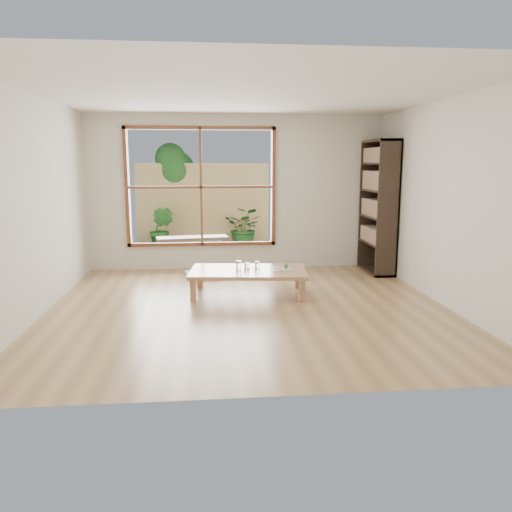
{
  "coord_description": "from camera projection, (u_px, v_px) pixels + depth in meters",
  "views": [
    {
      "loc": [
        -0.48,
        -6.1,
        1.79
      ],
      "look_at": [
        0.15,
        0.56,
        0.55
      ],
      "focal_mm": 35.0,
      "sensor_mm": 36.0,
      "label": 1
    }
  ],
  "objects": [
    {
      "name": "ground",
      "position": [
        248.0,
        307.0,
        6.34
      ],
      "size": [
        5.0,
        5.0,
        0.0
      ],
      "primitive_type": "plane",
      "color": "tan",
      "rests_on": "ground"
    },
    {
      "name": "low_table",
      "position": [
        248.0,
        273.0,
        6.89
      ],
      "size": [
        1.68,
        1.06,
        0.35
      ],
      "rotation": [
        0.0,
        0.0,
        -0.11
      ],
      "color": "#A2734E",
      "rests_on": "ground"
    },
    {
      "name": "floor_cushion",
      "position": [
        203.0,
        275.0,
        7.97
      ],
      "size": [
        0.58,
        0.58,
        0.07
      ],
      "primitive_type": "cube",
      "rotation": [
        0.0,
        0.0,
        0.16
      ],
      "color": "silver",
      "rests_on": "ground"
    },
    {
      "name": "bookshelf",
      "position": [
        378.0,
        207.0,
        8.22
      ],
      "size": [
        0.35,
        0.98,
        2.17
      ],
      "primitive_type": "cube",
      "color": "#2E2219",
      "rests_on": "ground"
    },
    {
      "name": "glass_tall",
      "position": [
        239.0,
        266.0,
        6.83
      ],
      "size": [
        0.07,
        0.07,
        0.14
      ],
      "primitive_type": "cylinder",
      "color": "silver",
      "rests_on": "low_table"
    },
    {
      "name": "glass_mid",
      "position": [
        257.0,
        265.0,
        6.96
      ],
      "size": [
        0.07,
        0.07,
        0.1
      ],
      "primitive_type": "cylinder",
      "color": "silver",
      "rests_on": "low_table"
    },
    {
      "name": "glass_short",
      "position": [
        247.0,
        266.0,
        6.94
      ],
      "size": [
        0.07,
        0.07,
        0.09
      ],
      "primitive_type": "cylinder",
      "color": "silver",
      "rests_on": "low_table"
    },
    {
      "name": "glass_small",
      "position": [
        246.0,
        266.0,
        6.94
      ],
      "size": [
        0.06,
        0.06,
        0.07
      ],
      "primitive_type": "cylinder",
      "color": "silver",
      "rests_on": "low_table"
    },
    {
      "name": "food_tray",
      "position": [
        282.0,
        269.0,
        6.87
      ],
      "size": [
        0.28,
        0.21,
        0.08
      ],
      "rotation": [
        0.0,
        0.0,
        0.1
      ],
      "color": "white",
      "rests_on": "low_table"
    },
    {
      "name": "deck",
      "position": [
        203.0,
        256.0,
        9.77
      ],
      "size": [
        2.8,
        2.0,
        0.05
      ],
      "primitive_type": "cube",
      "color": "#352E26",
      "rests_on": "ground"
    },
    {
      "name": "garden_bench",
      "position": [
        192.0,
        240.0,
        9.34
      ],
      "size": [
        1.36,
        0.58,
        0.42
      ],
      "rotation": [
        0.0,
        0.0,
        0.15
      ],
      "color": "#2E2219",
      "rests_on": "deck"
    },
    {
      "name": "bamboo_fence",
      "position": [
        203.0,
        206.0,
        10.58
      ],
      "size": [
        2.8,
        0.06,
        1.8
      ],
      "primitive_type": "cube",
      "color": "tan",
      "rests_on": "ground"
    },
    {
      "name": "shrub_right",
      "position": [
        245.0,
        228.0,
        10.53
      ],
      "size": [
        0.97,
        0.91,
        0.87
      ],
      "primitive_type": "imported",
      "rotation": [
        0.0,
        0.0,
        -0.36
      ],
      "color": "#235820",
      "rests_on": "deck"
    },
    {
      "name": "shrub_left",
      "position": [
        161.0,
        229.0,
        10.12
      ],
      "size": [
        0.61,
        0.55,
        0.91
      ],
      "primitive_type": "imported",
      "rotation": [
        0.0,
        0.0,
        -0.35
      ],
      "color": "#235820",
      "rests_on": "deck"
    },
    {
      "name": "garden_tree",
      "position": [
        171.0,
        171.0,
        10.68
      ],
      "size": [
        1.04,
        0.85,
        2.22
      ],
      "color": "#4C3D2D",
      "rests_on": "ground"
    }
  ]
}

